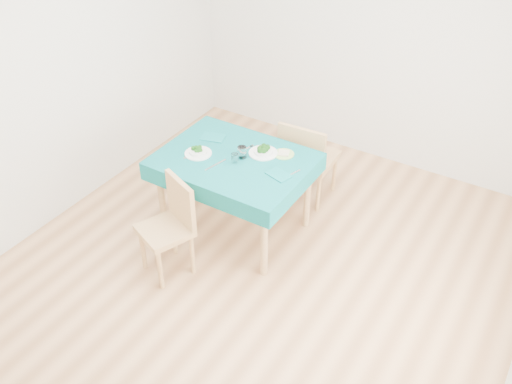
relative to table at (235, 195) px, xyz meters
The scene contains 16 objects.
room_shell 1.16m from the table, 41.41° to the right, with size 4.02×4.52×2.73m.
table is the anchor object (origin of this frame).
chair_near 0.78m from the table, 103.10° to the right, with size 0.38×0.41×0.94m, color tan.
chair_far 0.89m from the table, 68.70° to the left, with size 0.46×0.51×1.16m, color tan.
bowl_near 0.52m from the table, 160.64° to the right, with size 0.23×0.23×0.07m, color white, non-canonical shape.
bowl_far 0.49m from the table, 48.27° to the left, with size 0.25×0.25×0.07m, color white, non-canonical shape.
fork_near 0.54m from the table, 159.04° to the right, with size 0.02×0.18×0.00m, color silver.
knife_near 0.42m from the table, 113.75° to the right, with size 0.02×0.23×0.00m, color silver.
fork_far 0.42m from the table, 88.79° to the left, with size 0.02×0.16×0.00m, color silver.
knife_far 0.65m from the table, ahead, with size 0.01×0.19×0.00m, color silver.
napkin_near 0.54m from the table, 152.40° to the left, with size 0.20×0.14×0.01m, color #0C6A6B.
napkin_far 0.59m from the table, ahead, with size 0.19×0.13×0.01m, color #0C6A6B.
tumbler_center 0.43m from the table, 46.67° to the left, with size 0.08×0.08×0.10m, color white.
tumbler_side 0.42m from the table, 49.19° to the right, with size 0.06×0.06×0.08m, color white.
side_plate 0.57m from the table, 39.57° to the left, with size 0.18×0.18×0.01m, color #9CCE64.
bread_slice 0.58m from the table, 39.57° to the left, with size 0.09×0.09×0.01m, color beige.
Camera 1 is at (1.79, -2.91, 3.36)m, focal length 40.00 mm.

